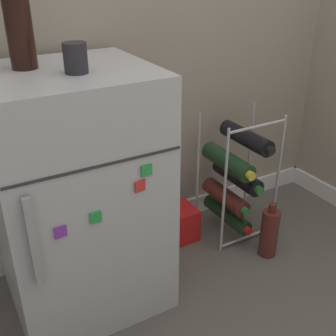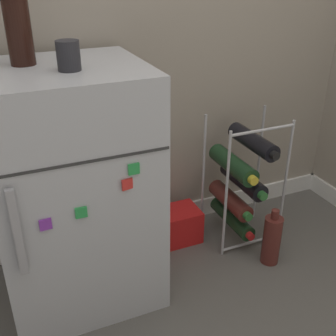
{
  "view_description": "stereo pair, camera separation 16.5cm",
  "coord_description": "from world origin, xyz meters",
  "px_view_note": "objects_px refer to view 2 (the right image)",
  "views": [
    {
      "loc": [
        -0.88,
        -0.94,
        1.19
      ],
      "look_at": [
        -0.15,
        0.34,
        0.44
      ],
      "focal_mm": 45.0,
      "sensor_mm": 36.0,
      "label": 1
    },
    {
      "loc": [
        -0.73,
        -1.01,
        1.19
      ],
      "look_at": [
        -0.15,
        0.34,
        0.44
      ],
      "focal_mm": 45.0,
      "sensor_mm": 36.0,
      "label": 2
    }
  ],
  "objects_px": {
    "wine_rack": "(239,180)",
    "soda_box": "(171,227)",
    "mini_fridge": "(74,190)",
    "fridge_top_bottle": "(17,17)",
    "loose_bottle_floor": "(272,239)",
    "fridge_top_cup": "(68,56)"
  },
  "relations": [
    {
      "from": "soda_box",
      "to": "mini_fridge",
      "type": "bearing_deg",
      "value": -163.21
    },
    {
      "from": "wine_rack",
      "to": "soda_box",
      "type": "distance_m",
      "value": 0.38
    },
    {
      "from": "wine_rack",
      "to": "fridge_top_bottle",
      "type": "bearing_deg",
      "value": 178.65
    },
    {
      "from": "mini_fridge",
      "to": "wine_rack",
      "type": "height_order",
      "value": "mini_fridge"
    },
    {
      "from": "mini_fridge",
      "to": "wine_rack",
      "type": "distance_m",
      "value": 0.74
    },
    {
      "from": "fridge_top_bottle",
      "to": "loose_bottle_floor",
      "type": "distance_m",
      "value": 1.28
    },
    {
      "from": "mini_fridge",
      "to": "fridge_top_bottle",
      "type": "bearing_deg",
      "value": 145.48
    },
    {
      "from": "wine_rack",
      "to": "loose_bottle_floor",
      "type": "xyz_separation_m",
      "value": [
        0.04,
        -0.22,
        -0.19
      ]
    },
    {
      "from": "mini_fridge",
      "to": "fridge_top_bottle",
      "type": "distance_m",
      "value": 0.59
    },
    {
      "from": "mini_fridge",
      "to": "wine_rack",
      "type": "relative_size",
      "value": 1.5
    },
    {
      "from": "wine_rack",
      "to": "fridge_top_cup",
      "type": "height_order",
      "value": "fridge_top_cup"
    },
    {
      "from": "wine_rack",
      "to": "soda_box",
      "type": "xyz_separation_m",
      "value": [
        -0.29,
        0.08,
        -0.22
      ]
    },
    {
      "from": "wine_rack",
      "to": "mini_fridge",
      "type": "bearing_deg",
      "value": -176.27
    },
    {
      "from": "soda_box",
      "to": "loose_bottle_floor",
      "type": "height_order",
      "value": "loose_bottle_floor"
    },
    {
      "from": "mini_fridge",
      "to": "loose_bottle_floor",
      "type": "xyz_separation_m",
      "value": [
        0.77,
        -0.17,
        -0.33
      ]
    },
    {
      "from": "mini_fridge",
      "to": "soda_box",
      "type": "bearing_deg",
      "value": 16.79
    },
    {
      "from": "fridge_top_cup",
      "to": "fridge_top_bottle",
      "type": "xyz_separation_m",
      "value": [
        -0.12,
        0.13,
        0.1
      ]
    },
    {
      "from": "soda_box",
      "to": "fridge_top_bottle",
      "type": "distance_m",
      "value": 1.09
    },
    {
      "from": "fridge_top_bottle",
      "to": "loose_bottle_floor",
      "type": "relative_size",
      "value": 1.21
    },
    {
      "from": "wine_rack",
      "to": "fridge_top_cup",
      "type": "relative_size",
      "value": 6.73
    },
    {
      "from": "soda_box",
      "to": "fridge_top_bottle",
      "type": "height_order",
      "value": "fridge_top_bottle"
    },
    {
      "from": "wine_rack",
      "to": "soda_box",
      "type": "relative_size",
      "value": 2.22
    }
  ]
}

